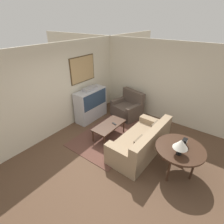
{
  "coord_description": "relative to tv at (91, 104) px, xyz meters",
  "views": [
    {
      "loc": [
        -2.93,
        -2.15,
        3.31
      ],
      "look_at": [
        0.81,
        0.66,
        0.75
      ],
      "focal_mm": 28.0,
      "sensor_mm": 36.0,
      "label": 1
    }
  ],
  "objects": [
    {
      "name": "armchair",
      "position": [
        0.94,
        -0.97,
        -0.25
      ],
      "size": [
        1.01,
        1.13,
        0.95
      ],
      "rotation": [
        0.0,
        0.0,
        -1.8
      ],
      "color": "brown",
      "rests_on": "ground_plane"
    },
    {
      "name": "tv",
      "position": [
        0.0,
        0.0,
        0.0
      ],
      "size": [
        1.22,
        0.46,
        1.2
      ],
      "color": "#B7B7BC",
      "rests_on": "ground_plane"
    },
    {
      "name": "remote",
      "position": [
        -0.38,
        -1.31,
        -0.12
      ],
      "size": [
        0.08,
        0.17,
        0.02
      ],
      "color": "black",
      "rests_on": "coffee_table"
    },
    {
      "name": "table_lamp",
      "position": [
        -0.89,
        -3.39,
        0.44
      ],
      "size": [
        0.31,
        0.31,
        0.38
      ],
      "color": "black",
      "rests_on": "console_table"
    },
    {
      "name": "wall_back",
      "position": [
        -1.07,
        0.33,
        0.79
      ],
      "size": [
        12.0,
        0.1,
        2.7
      ],
      "color": "beige",
      "rests_on": "ground_plane"
    },
    {
      "name": "area_rug",
      "position": [
        -0.4,
        -1.23,
        -0.56
      ],
      "size": [
        2.55,
        1.66,
        0.01
      ],
      "color": "brown",
      "rests_on": "ground_plane"
    },
    {
      "name": "console_table",
      "position": [
        -0.67,
        -3.36,
        0.1
      ],
      "size": [
        1.09,
        1.09,
        0.74
      ],
      "color": "#3D2619",
      "rests_on": "ground_plane"
    },
    {
      "name": "couch",
      "position": [
        -0.55,
        -2.34,
        -0.26
      ],
      "size": [
        1.95,
        0.96,
        0.85
      ],
      "rotation": [
        0.0,
        0.0,
        3.12
      ],
      "color": "#9E8466",
      "rests_on": "ground_plane"
    },
    {
      "name": "wall_right",
      "position": [
        1.55,
        -1.8,
        0.78
      ],
      "size": [
        0.06,
        12.0,
        2.7
      ],
      "color": "beige",
      "rests_on": "ground_plane"
    },
    {
      "name": "mantel_clock",
      "position": [
        -0.55,
        -3.39,
        0.26
      ],
      "size": [
        0.15,
        0.1,
        0.18
      ],
      "color": "black",
      "rests_on": "console_table"
    },
    {
      "name": "coffee_table",
      "position": [
        -0.51,
        -1.21,
        -0.18
      ],
      "size": [
        1.09,
        0.53,
        0.44
      ],
      "color": "#3D2619",
      "rests_on": "ground_plane"
    },
    {
      "name": "ground_plane",
      "position": [
        -1.08,
        -1.8,
        -0.57
      ],
      "size": [
        12.0,
        12.0,
        0.0
      ],
      "primitive_type": "plane",
      "color": "brown"
    }
  ]
}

